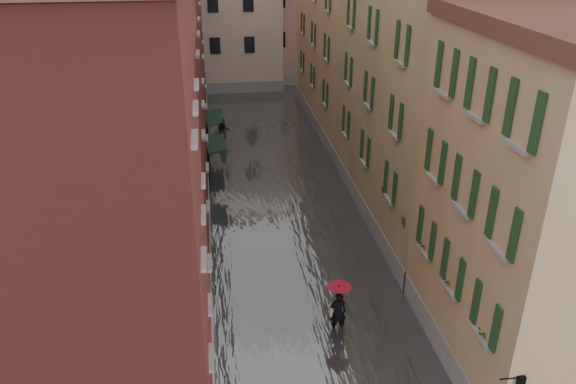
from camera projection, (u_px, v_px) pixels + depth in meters
ground at (319, 336)px, 21.34m from camera, size 120.00×120.00×0.00m
floodwater at (278, 189)px, 32.90m from camera, size 10.00×60.00×0.20m
building_left_near at (94, 224)px, 15.87m from camera, size 6.00×8.00×13.00m
building_left_mid at (136, 114)px, 25.80m from camera, size 6.00×14.00×12.50m
building_left_far at (158, 38)px, 38.86m from camera, size 6.00×16.00×14.00m
building_right_near at (550, 216)px, 17.92m from camera, size 6.00×8.00×11.50m
building_right_mid at (429, 97)px, 27.41m from camera, size 6.00×14.00×13.00m
building_right_far at (354, 50)px, 41.12m from camera, size 6.00×16.00×11.50m
building_end_cream at (213, 14)px, 52.06m from camera, size 12.00×9.00×13.00m
building_end_pink at (305, 15)px, 55.17m from camera, size 10.00×9.00×12.00m
awning_near at (215, 145)px, 32.78m from camera, size 1.09×2.86×2.80m
awning_far at (214, 118)px, 37.19m from camera, size 1.09×3.20×2.80m
wall_lantern at (519, 380)px, 15.21m from camera, size 0.71×0.22×0.35m
window_planters at (427, 242)px, 20.82m from camera, size 0.59×10.86×0.84m
pedestrian_main at (338, 305)px, 21.10m from camera, size 0.92×0.92×2.06m
pedestrian_far at (223, 131)px, 39.53m from camera, size 0.95×0.75×1.88m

